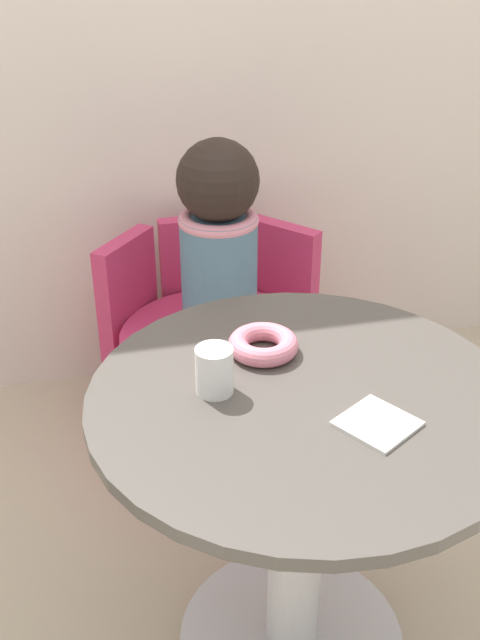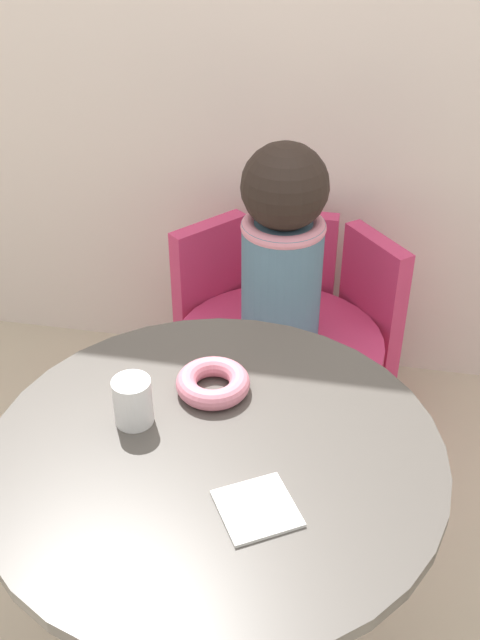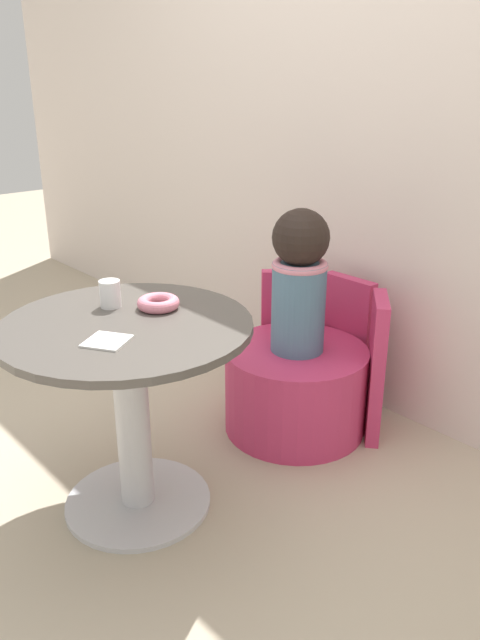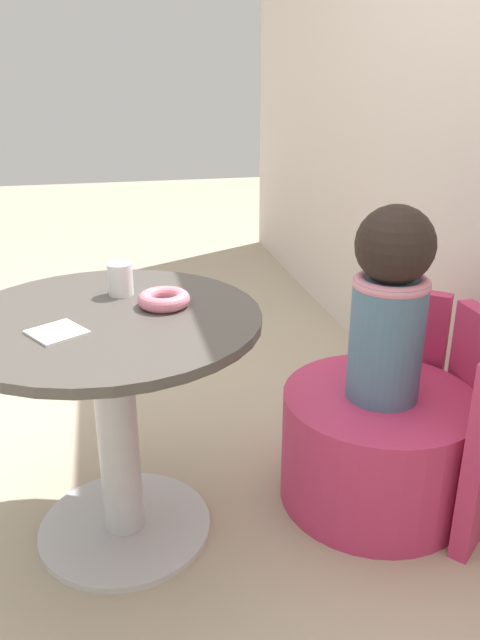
% 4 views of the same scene
% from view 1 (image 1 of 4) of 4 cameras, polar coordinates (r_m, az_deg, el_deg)
% --- Properties ---
extents(ground_plane, '(12.00, 12.00, 0.00)m').
position_cam_1_polar(ground_plane, '(1.79, 3.43, -21.98)').
color(ground_plane, '#B7A88E').
extents(round_table, '(0.76, 0.76, 0.65)m').
position_cam_1_polar(round_table, '(1.44, 4.39, -12.15)').
color(round_table, silver).
rests_on(round_table, ground_plane).
extents(tub_chair, '(0.56, 0.56, 0.34)m').
position_cam_1_polar(tub_chair, '(2.18, -1.47, -4.92)').
color(tub_chair, '#C63360').
rests_on(tub_chair, ground_plane).
extents(booth_backrest, '(0.66, 0.24, 0.57)m').
position_cam_1_polar(booth_backrest, '(2.31, -2.71, 0.56)').
color(booth_backrest, '#C63360').
rests_on(booth_backrest, ground_plane).
extents(child_figure, '(0.21, 0.21, 0.55)m').
position_cam_1_polar(child_figure, '(1.96, -1.64, 6.17)').
color(child_figure, slate).
rests_on(child_figure, tub_chair).
extents(donut, '(0.13, 0.13, 0.04)m').
position_cam_1_polar(donut, '(1.41, 1.78, -1.87)').
color(donut, pink).
rests_on(donut, round_table).
extents(cup, '(0.07, 0.07, 0.09)m').
position_cam_1_polar(cup, '(1.29, -1.97, -3.86)').
color(cup, white).
rests_on(cup, round_table).
extents(paper_napkin, '(0.15, 0.15, 0.01)m').
position_cam_1_polar(paper_napkin, '(1.25, 10.42, -7.75)').
color(paper_napkin, white).
rests_on(paper_napkin, round_table).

